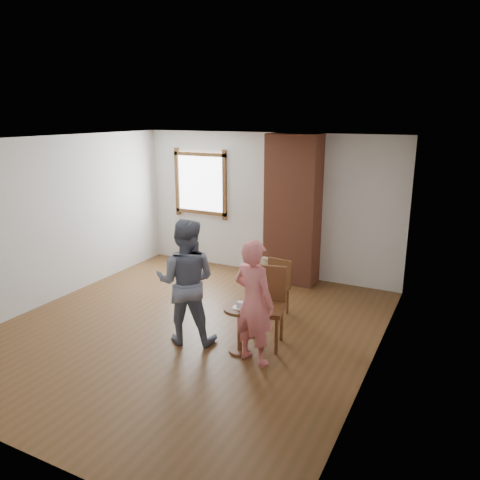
{
  "coord_description": "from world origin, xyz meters",
  "views": [
    {
      "loc": [
        3.36,
        -5.04,
        2.93
      ],
      "look_at": [
        0.42,
        0.8,
        1.15
      ],
      "focal_mm": 35.0,
      "sensor_mm": 36.0,
      "label": 1
    }
  ],
  "objects_px": {
    "person_pink": "(254,302)",
    "dining_chair_left": "(276,284)",
    "dining_chair_right": "(266,302)",
    "side_table": "(240,322)",
    "stoneware_crock": "(267,268)",
    "man": "(186,282)"
  },
  "relations": [
    {
      "from": "stoneware_crock",
      "to": "side_table",
      "type": "relative_size",
      "value": 0.78
    },
    {
      "from": "dining_chair_right",
      "to": "side_table",
      "type": "bearing_deg",
      "value": -129.23
    },
    {
      "from": "dining_chair_left",
      "to": "person_pink",
      "type": "distance_m",
      "value": 1.48
    },
    {
      "from": "dining_chair_left",
      "to": "dining_chair_right",
      "type": "height_order",
      "value": "dining_chair_right"
    },
    {
      "from": "side_table",
      "to": "man",
      "type": "distance_m",
      "value": 0.87
    },
    {
      "from": "dining_chair_left",
      "to": "man",
      "type": "distance_m",
      "value": 1.54
    },
    {
      "from": "man",
      "to": "person_pink",
      "type": "relative_size",
      "value": 1.08
    },
    {
      "from": "side_table",
      "to": "stoneware_crock",
      "type": "bearing_deg",
      "value": 106.03
    },
    {
      "from": "man",
      "to": "person_pink",
      "type": "height_order",
      "value": "man"
    },
    {
      "from": "dining_chair_left",
      "to": "dining_chair_right",
      "type": "distance_m",
      "value": 0.95
    },
    {
      "from": "person_pink",
      "to": "dining_chair_left",
      "type": "bearing_deg",
      "value": -64.21
    },
    {
      "from": "dining_chair_left",
      "to": "dining_chair_right",
      "type": "relative_size",
      "value": 0.81
    },
    {
      "from": "dining_chair_right",
      "to": "stoneware_crock",
      "type": "bearing_deg",
      "value": 100.67
    },
    {
      "from": "stoneware_crock",
      "to": "dining_chair_left",
      "type": "relative_size",
      "value": 0.56
    },
    {
      "from": "dining_chair_left",
      "to": "side_table",
      "type": "xyz_separation_m",
      "value": [
        0.05,
        -1.29,
        -0.06
      ]
    },
    {
      "from": "stoneware_crock",
      "to": "dining_chair_left",
      "type": "distance_m",
      "value": 1.47
    },
    {
      "from": "side_table",
      "to": "man",
      "type": "height_order",
      "value": "man"
    },
    {
      "from": "person_pink",
      "to": "stoneware_crock",
      "type": "bearing_deg",
      "value": -55.92
    },
    {
      "from": "stoneware_crock",
      "to": "man",
      "type": "xyz_separation_m",
      "value": [
        -0.02,
        -2.6,
        0.6
      ]
    },
    {
      "from": "person_pink",
      "to": "man",
      "type": "bearing_deg",
      "value": 8.41
    },
    {
      "from": "stoneware_crock",
      "to": "dining_chair_left",
      "type": "bearing_deg",
      "value": -61.58
    },
    {
      "from": "man",
      "to": "person_pink",
      "type": "distance_m",
      "value": 1.02
    }
  ]
}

